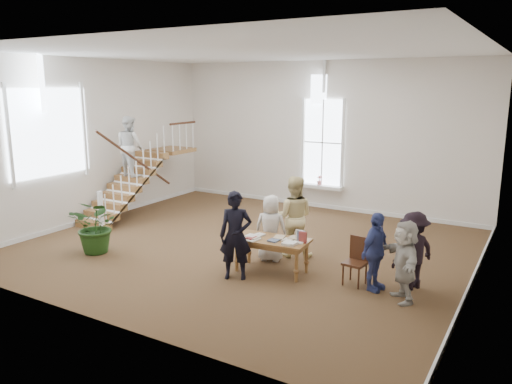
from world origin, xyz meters
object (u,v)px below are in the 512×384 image
Objects in this scene: floor_plant at (97,226)px; woman_cluster_b at (413,250)px; person_yellow at (294,217)px; elderly_woman at (271,228)px; woman_cluster_a at (375,252)px; library_table at (272,243)px; woman_cluster_c at (404,261)px; side_chair at (357,258)px; police_officer at (236,236)px.

woman_cluster_b is at bearing 13.34° from floor_plant.
person_yellow is 2.79m from woman_cluster_b.
elderly_woman is 2.49m from woman_cluster_a.
library_table is at bearing 106.74° from woman_cluster_a.
woman_cluster_c reaches higher than elderly_woman.
side_chair is (1.71, 0.31, -0.12)m from library_table.
woman_cluster_a is 0.47m from side_chair.
woman_cluster_b is 1.60× the size of side_chair.
floor_plant is (-6.70, -0.94, -0.11)m from woman_cluster_c.
elderly_woman is at bearing -59.08° from woman_cluster_b.
woman_cluster_a is at bearing 136.57° from person_yellow.
woman_cluster_a is (2.15, -0.92, -0.17)m from person_yellow.
police_officer reaches higher than woman_cluster_c.
library_table is at bearing 106.15° from elderly_woman.
police_officer reaches higher than side_chair.
woman_cluster_a is at bearing -8.18° from police_officer.
elderly_woman reaches higher than side_chair.
woman_cluster_c is at bearing -12.20° from side_chair.
police_officer is 1.80m from person_yellow.
library_table is at bearing 72.72° from person_yellow.
woman_cluster_c is at bearing -4.64° from library_table.
library_table is at bearing 28.37° from police_officer.
elderly_woman reaches higher than floor_plant.
floor_plant is at bearing -114.83° from woman_cluster_c.
police_officer is at bearing -111.51° from woman_cluster_c.
library_table is 0.89× the size of police_officer.
woman_cluster_a reaches higher than elderly_woman.
elderly_woman is 0.99× the size of woman_cluster_c.
woman_cluster_a is 1.61× the size of side_chair.
person_yellow is at bearing 50.97° from police_officer.
floor_plant is at bearing 7.27° from person_yellow.
woman_cluster_b is at bearing -4.01° from police_officer.
police_officer is 1.19× the size of woman_cluster_c.
elderly_woman is 0.80× the size of person_yellow.
woman_cluster_a is at bearing -22.17° from woman_cluster_b.
woman_cluster_b reaches higher than elderly_woman.
floor_plant is 5.86m from side_chair.
elderly_woman is 0.98× the size of woman_cluster_a.
woman_cluster_c is at bearing 30.40° from woman_cluster_b.
police_officer is 2.69m from woman_cluster_a.
elderly_woman is 1.16× the size of floor_plant.
elderly_woman is (-0.36, 0.61, 0.10)m from library_table.
person_yellow is at bearing -69.38° from woman_cluster_b.
woman_cluster_b is 1.01× the size of woman_cluster_c.
woman_cluster_b is (0.59, 0.45, -0.00)m from woman_cluster_a.
person_yellow is (0.40, 1.75, 0.03)m from police_officer.
police_officer is 1.20× the size of elderly_woman.
woman_cluster_b is at bearing 8.99° from library_table.
police_officer reaches higher than library_table.
side_chair is (1.76, -0.79, -0.40)m from person_yellow.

